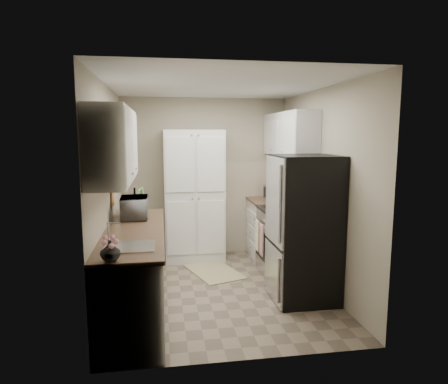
# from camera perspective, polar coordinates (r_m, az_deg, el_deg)

# --- Properties ---
(ground) EXTENTS (3.20, 3.20, 0.00)m
(ground) POSITION_cam_1_polar(r_m,az_deg,el_deg) (5.16, -0.66, -13.77)
(ground) COLOR #7A6B56
(ground) RESTS_ON ground
(room_shell) EXTENTS (2.64, 3.24, 2.52)m
(room_shell) POSITION_cam_1_polar(r_m,az_deg,el_deg) (4.78, -0.89, 4.56)
(room_shell) COLOR #B1AA8F
(room_shell) RESTS_ON ground
(pantry_cabinet) EXTENTS (0.90, 0.55, 2.00)m
(pantry_cabinet) POSITION_cam_1_polar(r_m,az_deg,el_deg) (6.14, -4.31, -0.52)
(pantry_cabinet) COLOR silver
(pantry_cabinet) RESTS_ON ground
(base_cabinet_left) EXTENTS (0.60, 2.30, 0.88)m
(base_cabinet_left) POSITION_cam_1_polar(r_m,az_deg,el_deg) (4.56, -12.49, -11.05)
(base_cabinet_left) COLOR silver
(base_cabinet_left) RESTS_ON ground
(countertop_left) EXTENTS (0.63, 2.33, 0.04)m
(countertop_left) POSITION_cam_1_polar(r_m,az_deg,el_deg) (4.44, -12.67, -5.43)
(countertop_left) COLOR brown
(countertop_left) RESTS_ON base_cabinet_left
(base_cabinet_right) EXTENTS (0.60, 0.80, 0.88)m
(base_cabinet_right) POSITION_cam_1_polar(r_m,az_deg,el_deg) (6.34, 6.68, -5.45)
(base_cabinet_right) COLOR silver
(base_cabinet_right) RESTS_ON ground
(countertop_right) EXTENTS (0.63, 0.83, 0.04)m
(countertop_right) POSITION_cam_1_polar(r_m,az_deg,el_deg) (6.24, 6.75, -1.34)
(countertop_right) COLOR brown
(countertop_right) RESTS_ON base_cabinet_right
(electric_range) EXTENTS (0.71, 0.78, 1.13)m
(electric_range) POSITION_cam_1_polar(r_m,az_deg,el_deg) (5.58, 8.76, -6.97)
(electric_range) COLOR #B7B7BC
(electric_range) RESTS_ON ground
(refrigerator) EXTENTS (0.70, 0.72, 1.70)m
(refrigerator) POSITION_cam_1_polar(r_m,az_deg,el_deg) (4.75, 11.40, -5.12)
(refrigerator) COLOR #B7B7BC
(refrigerator) RESTS_ON ground
(microwave) EXTENTS (0.34, 0.48, 0.26)m
(microwave) POSITION_cam_1_polar(r_m,az_deg,el_deg) (4.97, -12.66, -2.19)
(microwave) COLOR silver
(microwave) RESTS_ON countertop_left
(wine_bottle) EXTENTS (0.08, 0.08, 0.31)m
(wine_bottle) POSITION_cam_1_polar(r_m,az_deg,el_deg) (5.19, -12.61, -1.45)
(wine_bottle) COLOR black
(wine_bottle) RESTS_ON countertop_left
(flower_vase) EXTENTS (0.19, 0.19, 0.17)m
(flower_vase) POSITION_cam_1_polar(r_m,az_deg,el_deg) (3.37, -15.95, -8.09)
(flower_vase) COLOR white
(flower_vase) RESTS_ON countertop_left
(cutting_board) EXTENTS (0.02, 0.25, 0.31)m
(cutting_board) POSITION_cam_1_polar(r_m,az_deg,el_deg) (5.39, -11.38, -1.06)
(cutting_board) COLOR #539937
(cutting_board) RESTS_ON countertop_left
(toaster_oven) EXTENTS (0.36, 0.43, 0.23)m
(toaster_oven) POSITION_cam_1_polar(r_m,az_deg,el_deg) (6.26, 7.63, -0.09)
(toaster_oven) COLOR silver
(toaster_oven) RESTS_ON countertop_right
(fruit_basket) EXTENTS (0.37, 0.37, 0.12)m
(fruit_basket) POSITION_cam_1_polar(r_m,az_deg,el_deg) (6.25, 7.53, 1.52)
(fruit_basket) COLOR #E25211
(fruit_basket) RESTS_ON toaster_oven
(kitchen_mat) EXTENTS (0.84, 1.05, 0.01)m
(kitchen_mat) POSITION_cam_1_polar(r_m,az_deg,el_deg) (5.77, -1.45, -11.28)
(kitchen_mat) COLOR tan
(kitchen_mat) RESTS_ON ground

